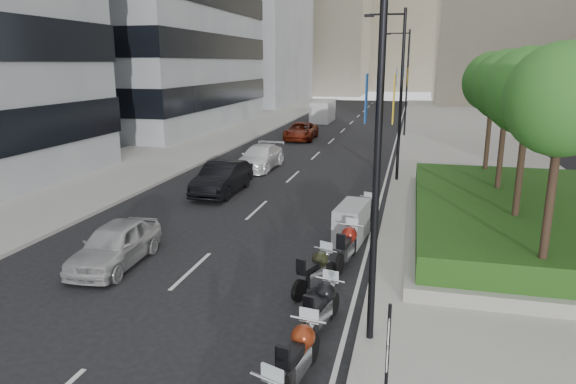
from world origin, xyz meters
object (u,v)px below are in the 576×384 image
(lamp_post_1, at_px, (398,87))
(motorcycle_2, at_px, (322,307))
(lamp_post_0, at_px, (371,125))
(motorcycle_6, at_px, (362,211))
(lamp_post_2, at_px, (405,78))
(car_d, at_px, (301,131))
(motorcycle_4, at_px, (347,245))
(car_c, at_px, (260,157))
(parking_sign, at_px, (387,361))
(car_a, at_px, (115,244))
(car_b, at_px, (222,178))
(delivery_van, at_px, (322,112))
(motorcycle_5, at_px, (352,223))
(motorcycle_1, at_px, (299,355))
(motorcycle_3, at_px, (316,271))

(lamp_post_1, relative_size, motorcycle_2, 4.01)
(lamp_post_0, xyz_separation_m, motorcycle_6, (-0.94, 9.12, -4.52))
(lamp_post_2, bearing_deg, car_d, -155.67)
(motorcycle_4, height_order, car_c, car_c)
(parking_sign, bearing_deg, lamp_post_0, 102.33)
(motorcycle_4, xyz_separation_m, car_a, (-7.18, -1.84, 0.07))
(parking_sign, relative_size, car_a, 0.61)
(motorcycle_6, distance_m, car_a, 9.56)
(parking_sign, bearing_deg, motorcycle_4, 101.99)
(lamp_post_1, height_order, lamp_post_2, same)
(lamp_post_2, bearing_deg, motorcycle_6, -92.07)
(car_a, distance_m, car_b, 9.58)
(car_d, bearing_deg, car_b, -91.66)
(car_c, bearing_deg, car_b, -88.36)
(car_c, bearing_deg, motorcycle_6, -50.86)
(motorcycle_2, xyz_separation_m, car_d, (-7.24, 30.92, 0.11))
(car_d, bearing_deg, car_c, -91.15)
(lamp_post_2, bearing_deg, motorcycle_4, -91.86)
(lamp_post_0, bearing_deg, delivery_van, 101.16)
(lamp_post_1, height_order, motorcycle_6, lamp_post_1)
(motorcycle_4, relative_size, car_d, 0.46)
(motorcycle_4, distance_m, motorcycle_5, 2.23)
(motorcycle_1, xyz_separation_m, delivery_van, (-7.71, 46.63, 0.41))
(motorcycle_2, xyz_separation_m, delivery_van, (-7.79, 44.41, 0.43))
(motorcycle_1, bearing_deg, motorcycle_5, 8.85)
(car_a, bearing_deg, lamp_post_2, 72.76)
(car_c, height_order, car_d, car_d)
(lamp_post_0, relative_size, lamp_post_1, 1.00)
(motorcycle_3, distance_m, motorcycle_4, 2.29)
(car_b, relative_size, car_d, 0.92)
(car_b, distance_m, car_c, 6.24)
(motorcycle_1, bearing_deg, lamp_post_0, -21.72)
(motorcycle_4, distance_m, car_a, 7.41)
(motorcycle_5, bearing_deg, lamp_post_1, 0.08)
(car_b, bearing_deg, car_c, 90.15)
(motorcycle_1, bearing_deg, lamp_post_2, 7.19)
(motorcycle_3, bearing_deg, motorcycle_1, -152.24)
(lamp_post_0, height_order, parking_sign, lamp_post_0)
(parking_sign, xyz_separation_m, motorcycle_1, (-1.77, 1.12, -0.83))
(lamp_post_0, xyz_separation_m, motorcycle_2, (-1.04, 0.34, -4.46))
(car_c, xyz_separation_m, car_d, (-0.18, 12.57, 0.00))
(lamp_post_1, relative_size, car_d, 1.75)
(lamp_post_2, relative_size, motorcycle_3, 4.28)
(delivery_van, bearing_deg, car_d, -87.39)
(lamp_post_0, distance_m, motorcycle_4, 6.55)
(lamp_post_2, distance_m, car_d, 10.07)
(lamp_post_2, bearing_deg, motorcycle_1, -91.73)
(motorcycle_4, bearing_deg, motorcycle_1, -174.04)
(delivery_van, bearing_deg, car_c, -88.11)
(lamp_post_1, relative_size, parking_sign, 3.60)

